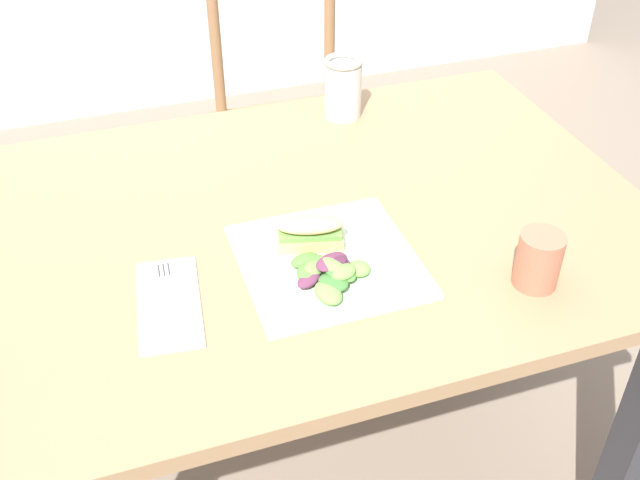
% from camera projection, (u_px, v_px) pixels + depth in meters
% --- Properties ---
extents(ground_plane, '(8.31, 8.31, 0.00)m').
position_uv_depth(ground_plane, '(320.00, 452.00, 1.84)').
color(ground_plane, '#7A6B5B').
extents(dining_table, '(1.24, 0.87, 0.74)m').
position_uv_depth(dining_table, '(306.00, 271.00, 1.42)').
color(dining_table, '#997551').
rests_on(dining_table, ground).
extents(chair_wooden_far, '(0.40, 0.40, 0.87)m').
position_uv_depth(chair_wooden_far, '(289.00, 127.00, 2.21)').
color(chair_wooden_far, '#8E6642').
rests_on(chair_wooden_far, ground).
extents(plate_lunch, '(0.28, 0.28, 0.01)m').
position_uv_depth(plate_lunch, '(328.00, 261.00, 1.24)').
color(plate_lunch, beige).
rests_on(plate_lunch, dining_table).
extents(sandwich_half_front, '(0.12, 0.08, 0.06)m').
position_uv_depth(sandwich_half_front, '(310.00, 232.00, 1.25)').
color(sandwich_half_front, '#DBB270').
rests_on(sandwich_half_front, plate_lunch).
extents(salad_mixed_greens, '(0.14, 0.14, 0.03)m').
position_uv_depth(salad_mixed_greens, '(328.00, 272.00, 1.19)').
color(salad_mixed_greens, '#6B9E47').
rests_on(salad_mixed_greens, plate_lunch).
extents(napkin_folded, '(0.12, 0.22, 0.00)m').
position_uv_depth(napkin_folded, '(169.00, 303.00, 1.16)').
color(napkin_folded, white).
rests_on(napkin_folded, dining_table).
extents(fork_on_napkin, '(0.03, 0.19, 0.00)m').
position_uv_depth(fork_on_napkin, '(168.00, 294.00, 1.17)').
color(fork_on_napkin, silver).
rests_on(fork_on_napkin, napkin_folded).
extents(mason_jar_iced_tea, '(0.08, 0.08, 0.13)m').
position_uv_depth(mason_jar_iced_tea, '(343.00, 90.00, 1.61)').
color(mason_jar_iced_tea, '#C67528').
rests_on(mason_jar_iced_tea, dining_table).
extents(cup_extra_side, '(0.07, 0.07, 0.09)m').
position_uv_depth(cup_extra_side, '(539.00, 260.00, 1.18)').
color(cup_extra_side, '#B2664C').
rests_on(cup_extra_side, dining_table).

